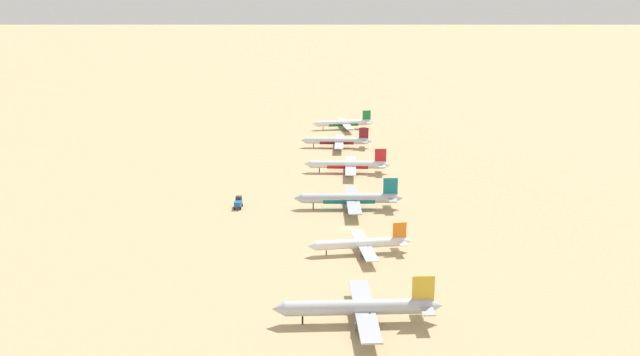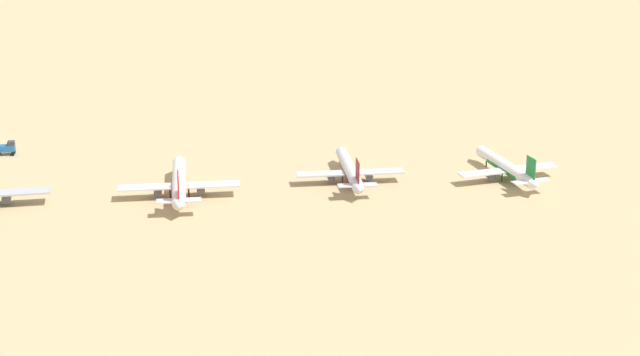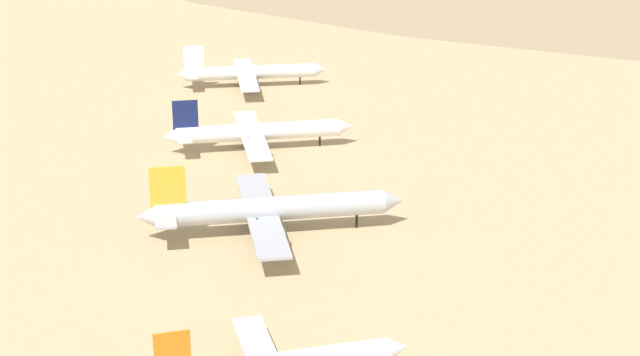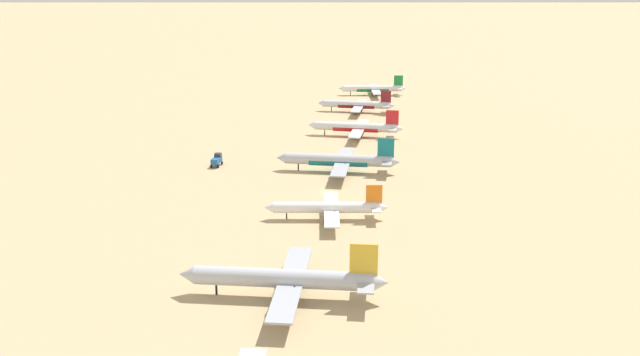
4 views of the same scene
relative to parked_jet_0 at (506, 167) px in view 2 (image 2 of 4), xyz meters
name	(u,v)px [view 2 (image 2 of 4)]	position (x,y,z in m)	size (l,w,h in m)	color
parked_jet_0	(506,167)	(0.00, 0.00, 0.00)	(33.08, 26.81, 9.56)	white
parked_jet_1	(350,170)	(9.75, 38.96, 0.07)	(33.74, 27.61, 9.77)	silver
parked_jet_2	(179,183)	(12.04, 82.06, 0.31)	(36.25, 29.67, 10.49)	silver
service_truck	(6,148)	(59.18, 121.44, -1.10)	(3.53, 5.53, 3.90)	#1E5999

